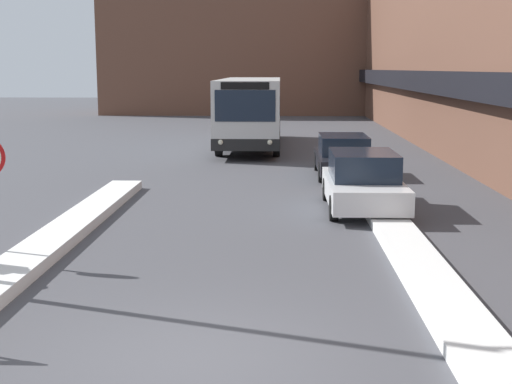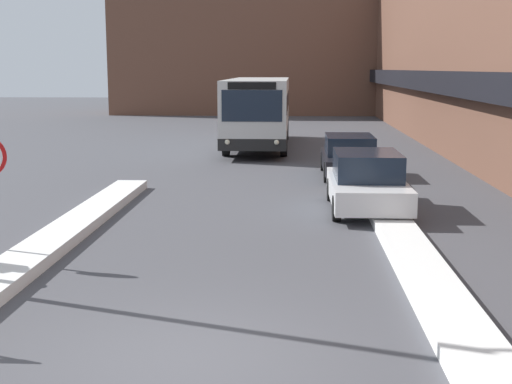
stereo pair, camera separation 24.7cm
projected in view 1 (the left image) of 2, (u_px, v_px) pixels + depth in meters
ground_plane at (195, 359)px, 8.98m from camera, size 160.00×160.00×0.00m
building_row_right at (483, 34)px, 31.40m from camera, size 5.50×60.00×10.23m
building_backdrop_far at (268, 36)px, 57.37m from camera, size 26.00×8.00×12.35m
snow_bank_left at (32, 256)px, 13.40m from camera, size 0.90×16.89×0.24m
snow_bank_right at (433, 284)px, 11.75m from camera, size 0.90×17.41×0.20m
city_bus at (251, 110)px, 32.70m from camera, size 2.68×11.17×3.13m
parked_car_front at (363, 181)px, 18.31m from camera, size 1.89×4.31×1.50m
parked_car_middle at (343, 155)px, 24.08m from camera, size 1.82×4.38×1.38m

